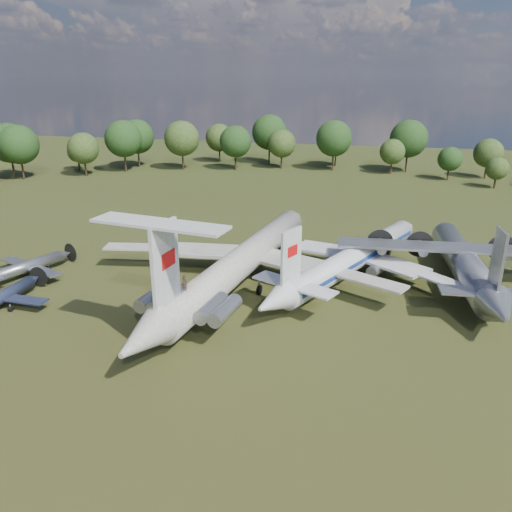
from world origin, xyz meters
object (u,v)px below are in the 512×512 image
(an12_transport, at_px, (464,267))
(small_prop_west, at_px, (1,300))
(il62_airliner, at_px, (243,266))
(small_prop_northwest, at_px, (27,269))
(tu104_jet, at_px, (354,262))
(person_on_il62, at_px, (185,283))

(an12_transport, bearing_deg, small_prop_west, -163.59)
(il62_airliner, distance_m, an12_transport, 29.97)
(small_prop_west, xyz_separation_m, small_prop_northwest, (-3.68, 9.66, 0.04))
(small_prop_west, relative_size, small_prop_northwest, 0.96)
(an12_transport, bearing_deg, il62_airliner, -170.54)
(il62_airliner, distance_m, small_prop_west, 30.31)
(il62_airliner, height_order, small_prop_west, il62_airliner)
(il62_airliner, height_order, tu104_jet, il62_airliner)
(il62_airliner, xyz_separation_m, tu104_jet, (14.49, 6.39, -0.45))
(small_prop_west, distance_m, small_prop_northwest, 10.34)
(tu104_jet, height_order, person_on_il62, person_on_il62)
(tu104_jet, distance_m, person_on_il62, 27.64)
(small_prop_northwest, bearing_deg, il62_airliner, 29.35)
(an12_transport, height_order, small_prop_west, an12_transport)
(il62_airliner, height_order, an12_transport, il62_airliner)
(an12_transport, distance_m, small_prop_west, 59.81)
(il62_airliner, bearing_deg, person_on_il62, -90.00)
(small_prop_west, distance_m, person_on_il62, 25.08)
(person_on_il62, bearing_deg, il62_airliner, -79.20)
(il62_airliner, bearing_deg, an12_transport, 22.48)
(tu104_jet, relative_size, person_on_il62, 25.51)
(il62_airliner, height_order, small_prop_northwest, il62_airliner)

